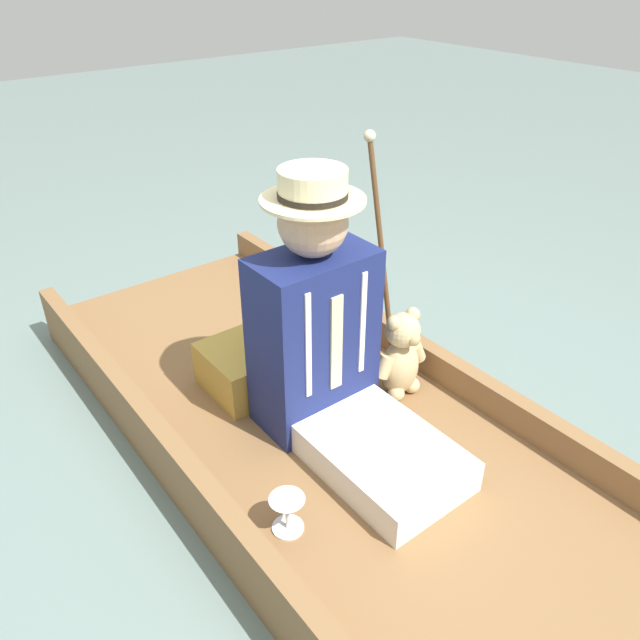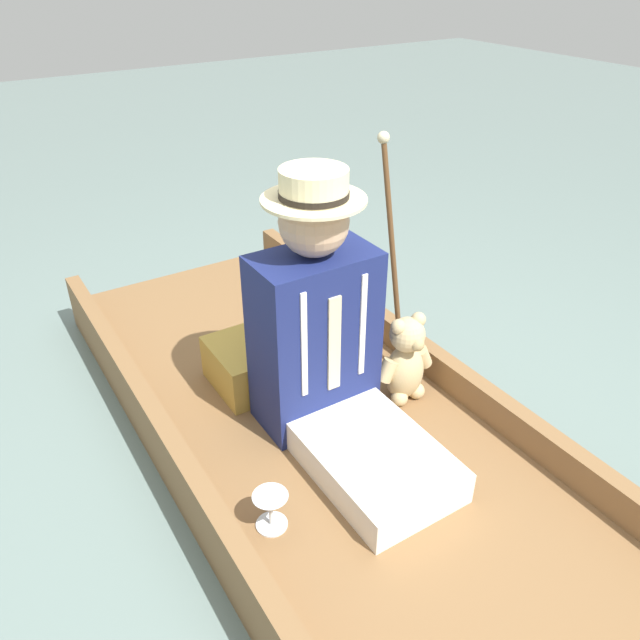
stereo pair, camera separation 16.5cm
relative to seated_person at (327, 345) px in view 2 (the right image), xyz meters
name	(u,v)px [view 2 (the right image)]	position (x,y,z in m)	size (l,w,h in m)	color
ground_plane	(341,470)	(0.01, 0.10, -0.46)	(16.00, 16.00, 0.00)	slate
punt_boat	(341,453)	(0.01, 0.10, -0.38)	(1.08, 2.93, 0.24)	brown
seat_cushion	(268,358)	(0.04, -0.35, -0.24)	(0.42, 0.29, 0.17)	#B7933D
seated_person	(327,345)	(0.00, 0.00, 0.00)	(0.39, 0.76, 0.88)	white
teddy_bear	(406,361)	(-0.32, 0.02, -0.17)	(0.24, 0.14, 0.34)	tan
wine_glass	(271,504)	(0.37, 0.28, -0.24)	(0.10, 0.10, 0.12)	silver
walking_cane	(391,237)	(-0.43, -0.24, 0.18)	(0.04, 0.23, 0.88)	brown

